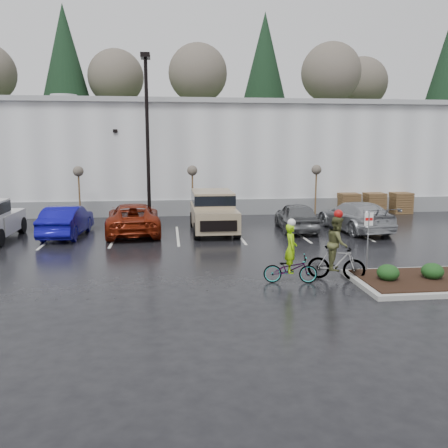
{
  "coord_description": "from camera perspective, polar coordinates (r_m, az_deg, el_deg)",
  "views": [
    {
      "loc": [
        -2.88,
        -14.88,
        4.47
      ],
      "look_at": [
        -0.73,
        3.58,
        1.3
      ],
      "focal_mm": 38.0,
      "sensor_mm": 36.0,
      "label": 1
    }
  ],
  "objects": [
    {
      "name": "car_blue",
      "position": [
        24.23,
        -18.42,
        0.35
      ],
      "size": [
        1.91,
        4.67,
        1.5
      ],
      "primitive_type": "imported",
      "rotation": [
        0.0,
        0.0,
        3.07
      ],
      "color": "#0E0C85",
      "rests_on": "ground"
    },
    {
      "name": "pallet_stack_a",
      "position": [
        31.27,
        14.75,
        2.39
      ],
      "size": [
        1.2,
        1.2,
        1.35
      ],
      "primitive_type": "cube",
      "color": "#482B1C",
      "rests_on": "ground"
    },
    {
      "name": "suv_tan",
      "position": [
        24.02,
        -1.29,
        1.44
      ],
      "size": [
        2.2,
        5.1,
        2.06
      ],
      "primitive_type": null,
      "color": "gray",
      "rests_on": "ground"
    },
    {
      "name": "wooded_ridge",
      "position": [
        59.97,
        -3.94,
        8.25
      ],
      "size": [
        80.0,
        25.0,
        6.0
      ],
      "primitive_type": "cube",
      "color": "#1B3716",
      "rests_on": "ground"
    },
    {
      "name": "cyclist_olive",
      "position": [
        16.08,
        13.41,
        -3.59
      ],
      "size": [
        1.88,
        1.13,
        2.35
      ],
      "rotation": [
        0.0,
        0.0,
        1.21
      ],
      "color": "#3F3F44",
      "rests_on": "ground"
    },
    {
      "name": "car_red",
      "position": [
        24.14,
        -10.85,
        0.67
      ],
      "size": [
        2.9,
        5.66,
        1.53
      ],
      "primitive_type": "imported",
      "rotation": [
        0.0,
        0.0,
        3.21
      ],
      "color": "maroon",
      "rests_on": "ground"
    },
    {
      "name": "sapling_east",
      "position": [
        29.31,
        11.05,
        6.09
      ],
      "size": [
        0.6,
        0.6,
        3.2
      ],
      "color": "#482B1C",
      "rests_on": "ground"
    },
    {
      "name": "cyclist_hivis",
      "position": [
        15.49,
        8.01,
        -4.66
      ],
      "size": [
        1.81,
        0.87,
        2.11
      ],
      "rotation": [
        0.0,
        0.0,
        1.41
      ],
      "color": "#3F3F44",
      "rests_on": "ground"
    },
    {
      "name": "shrub_a",
      "position": [
        16.02,
        19.13,
        -5.55
      ],
      "size": [
        0.7,
        0.7,
        0.52
      ],
      "primitive_type": "ellipsoid",
      "color": "black",
      "rests_on": "curb_island"
    },
    {
      "name": "sapling_west",
      "position": [
        28.4,
        -17.12,
        5.74
      ],
      "size": [
        0.6,
        0.6,
        3.2
      ],
      "color": "#482B1C",
      "rests_on": "ground"
    },
    {
      "name": "car_far_silver",
      "position": [
        25.28,
        15.49,
        0.9
      ],
      "size": [
        2.84,
        5.51,
        1.53
      ],
      "primitive_type": "imported",
      "rotation": [
        0.0,
        0.0,
        3.28
      ],
      "color": "#A2A5AA",
      "rests_on": "ground"
    },
    {
      "name": "warehouse",
      "position": [
        37.0,
        -2.21,
        8.4
      ],
      "size": [
        60.5,
        15.5,
        7.2
      ],
      "color": "silver",
      "rests_on": "ground"
    },
    {
      "name": "pallet_stack_b",
      "position": [
        31.93,
        17.6,
        2.4
      ],
      "size": [
        1.2,
        1.2,
        1.35
      ],
      "primitive_type": "cube",
      "color": "#482B1C",
      "rests_on": "ground"
    },
    {
      "name": "ground",
      "position": [
        15.8,
        4.15,
        -6.78
      ],
      "size": [
        120.0,
        120.0,
        0.0
      ],
      "primitive_type": "plane",
      "color": "black",
      "rests_on": "ground"
    },
    {
      "name": "fire_lane_sign",
      "position": [
        16.78,
        16.94,
        -1.27
      ],
      "size": [
        0.3,
        0.05,
        2.2
      ],
      "color": "gray",
      "rests_on": "ground"
    },
    {
      "name": "shrub_b",
      "position": [
        16.72,
        23.79,
        -5.22
      ],
      "size": [
        0.7,
        0.7,
        0.52
      ],
      "primitive_type": "ellipsoid",
      "color": "black",
      "rests_on": "curb_island"
    },
    {
      "name": "sapling_mid",
      "position": [
        27.97,
        -3.84,
        6.09
      ],
      "size": [
        0.6,
        0.6,
        3.2
      ],
      "color": "#482B1C",
      "rests_on": "ground"
    },
    {
      "name": "car_grey",
      "position": [
        24.8,
        8.71,
        0.91
      ],
      "size": [
        1.97,
        4.41,
        1.47
      ],
      "primitive_type": "imported",
      "rotation": [
        0.0,
        0.0,
        3.09
      ],
      "color": "#595B5E",
      "rests_on": "ground"
    },
    {
      "name": "pallet_stack_c",
      "position": [
        32.71,
        20.48,
        2.4
      ],
      "size": [
        1.2,
        1.2,
        1.35
      ],
      "primitive_type": "cube",
      "color": "#482B1C",
      "rests_on": "ground"
    },
    {
      "name": "lamppost",
      "position": [
        26.93,
        -9.24,
        12.14
      ],
      "size": [
        0.5,
        1.0,
        9.22
      ],
      "color": "black",
      "rests_on": "ground"
    }
  ]
}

